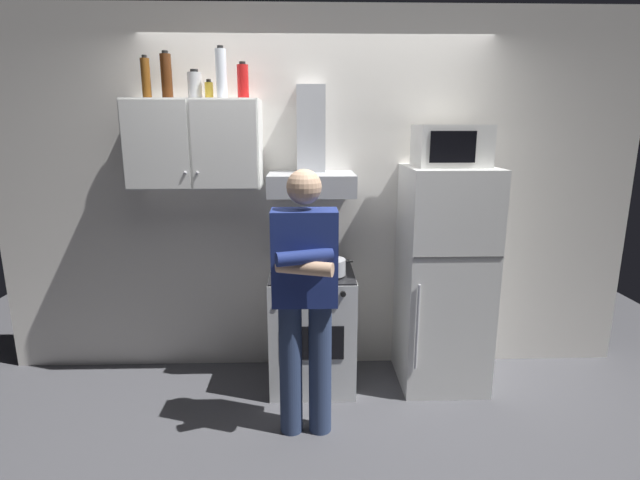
# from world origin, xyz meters

# --- Properties ---
(ground_plane) EXTENTS (7.00, 7.00, 0.00)m
(ground_plane) POSITION_xyz_m (0.00, 0.00, 0.00)
(ground_plane) COLOR #4C4C51
(back_wall_tiled) EXTENTS (4.80, 0.10, 2.70)m
(back_wall_tiled) POSITION_xyz_m (0.00, 0.60, 1.35)
(back_wall_tiled) COLOR silver
(back_wall_tiled) RESTS_ON ground_plane
(upper_cabinet) EXTENTS (0.90, 0.37, 0.60)m
(upper_cabinet) POSITION_xyz_m (-0.85, 0.37, 1.75)
(upper_cabinet) COLOR white
(stove_oven) EXTENTS (0.60, 0.62, 0.87)m
(stove_oven) POSITION_xyz_m (-0.05, 0.25, 0.43)
(stove_oven) COLOR silver
(stove_oven) RESTS_ON ground_plane
(range_hood) EXTENTS (0.60, 0.44, 0.75)m
(range_hood) POSITION_xyz_m (-0.05, 0.38, 1.60)
(range_hood) COLOR #B7BABF
(refrigerator) EXTENTS (0.60, 0.62, 1.60)m
(refrigerator) POSITION_xyz_m (0.90, 0.25, 0.80)
(refrigerator) COLOR white
(refrigerator) RESTS_ON ground_plane
(microwave) EXTENTS (0.48, 0.37, 0.28)m
(microwave) POSITION_xyz_m (0.90, 0.27, 1.74)
(microwave) COLOR silver
(microwave) RESTS_ON refrigerator
(person_standing) EXTENTS (0.38, 0.33, 1.64)m
(person_standing) POSITION_xyz_m (-0.10, -0.36, 0.90)
(person_standing) COLOR navy
(person_standing) RESTS_ON ground_plane
(cooking_pot) EXTENTS (0.30, 0.20, 0.11)m
(cooking_pot) POSITION_xyz_m (0.08, 0.13, 0.93)
(cooking_pot) COLOR #B7BABF
(cooking_pot) RESTS_ON stove_oven
(bottle_beer_brown) EXTENTS (0.06, 0.06, 0.28)m
(bottle_beer_brown) POSITION_xyz_m (-1.16, 0.39, 2.18)
(bottle_beer_brown) COLOR brown
(bottle_beer_brown) RESTS_ON upper_cabinet
(bottle_vodka_clear) EXTENTS (0.07, 0.07, 0.34)m
(bottle_vodka_clear) POSITION_xyz_m (-0.65, 0.35, 2.21)
(bottle_vodka_clear) COLOR silver
(bottle_vodka_clear) RESTS_ON upper_cabinet
(bottle_canister_steel) EXTENTS (0.10, 0.10, 0.19)m
(bottle_canister_steel) POSITION_xyz_m (-0.84, 0.42, 2.14)
(bottle_canister_steel) COLOR #B2B5BA
(bottle_canister_steel) RESTS_ON upper_cabinet
(bottle_rum_dark) EXTENTS (0.07, 0.07, 0.31)m
(bottle_rum_dark) POSITION_xyz_m (-1.02, 0.38, 2.20)
(bottle_rum_dark) COLOR #47230F
(bottle_rum_dark) RESTS_ON upper_cabinet
(bottle_soda_red) EXTENTS (0.08, 0.08, 0.24)m
(bottle_soda_red) POSITION_xyz_m (-0.51, 0.40, 2.16)
(bottle_soda_red) COLOR red
(bottle_soda_red) RESTS_ON upper_cabinet
(bottle_spice_jar) EXTENTS (0.06, 0.06, 0.13)m
(bottle_spice_jar) POSITION_xyz_m (-0.74, 0.37, 2.11)
(bottle_spice_jar) COLOR gold
(bottle_spice_jar) RESTS_ON upper_cabinet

